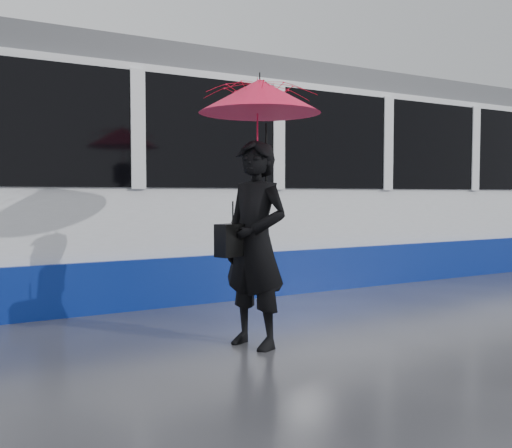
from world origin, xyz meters
TOP-DOWN VIEW (x-y plane):
  - ground at (0.00, 0.00)m, footprint 90.00×90.00m
  - rails at (0.00, 2.50)m, footprint 34.00×1.51m
  - tram at (3.94, 2.50)m, footprint 26.00×2.56m
  - woman at (-0.15, -0.89)m, footprint 0.67×0.81m
  - umbrella at (-0.10, -0.89)m, footprint 1.44×1.44m
  - handbag at (-0.37, -0.87)m, footprint 0.37×0.25m

SIDE VIEW (x-z plane):
  - ground at x=0.00m, z-range 0.00..0.00m
  - rails at x=0.00m, z-range 0.00..0.02m
  - woman at x=-0.15m, z-range 0.00..1.91m
  - handbag at x=-0.37m, z-range 0.76..1.24m
  - tram at x=3.94m, z-range -0.04..3.31m
  - umbrella at x=-0.10m, z-range 1.45..2.74m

